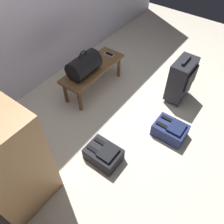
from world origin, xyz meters
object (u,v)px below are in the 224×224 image
(suitcase_upright_charcoal, at_px, (181,79))
(backpack_navy, at_px, (170,130))
(bench, at_px, (93,71))
(duffel_bag_black, at_px, (84,65))
(cell_phone, at_px, (109,54))
(backpack_dark, at_px, (104,154))
(side_cabinet, at_px, (10,167))

(suitcase_upright_charcoal, height_order, backpack_navy, suitcase_upright_charcoal)
(bench, xyz_separation_m, duffel_bag_black, (-0.16, 0.00, 0.19))
(cell_phone, relative_size, suitcase_upright_charcoal, 0.22)
(backpack_dark, xyz_separation_m, backpack_navy, (0.74, -0.44, 0.00))
(duffel_bag_black, height_order, backpack_navy, duffel_bag_black)
(bench, height_order, backpack_dark, bench)
(suitcase_upright_charcoal, bearing_deg, cell_phone, 99.40)
(cell_phone, distance_m, backpack_dark, 1.51)
(backpack_dark, bearing_deg, suitcase_upright_charcoal, -8.91)
(bench, xyz_separation_m, backpack_dark, (-0.85, -0.84, -0.23))
(bench, distance_m, backpack_navy, 1.31)
(duffel_bag_black, height_order, suitcase_upright_charcoal, duffel_bag_black)
(suitcase_upright_charcoal, xyz_separation_m, backpack_dark, (-1.40, 0.22, -0.24))
(suitcase_upright_charcoal, bearing_deg, backpack_dark, 171.09)
(duffel_bag_black, distance_m, cell_phone, 0.55)
(duffel_bag_black, relative_size, backpack_navy, 1.16)
(backpack_dark, relative_size, side_cabinet, 0.35)
(cell_phone, bearing_deg, backpack_dark, -145.65)
(duffel_bag_black, xyz_separation_m, suitcase_upright_charcoal, (0.71, -1.06, -0.18))
(suitcase_upright_charcoal, relative_size, backpack_navy, 1.69)
(duffel_bag_black, bearing_deg, side_cabinet, -162.22)
(bench, height_order, suitcase_upright_charcoal, suitcase_upright_charcoal)
(suitcase_upright_charcoal, xyz_separation_m, side_cabinet, (-2.17, 0.59, 0.22))
(backpack_navy, bearing_deg, cell_phone, 69.22)
(backpack_navy, distance_m, side_cabinet, 1.78)
(bench, bearing_deg, cell_phone, -0.49)
(backpack_dark, height_order, side_cabinet, side_cabinet)
(bench, xyz_separation_m, side_cabinet, (-1.63, -0.47, 0.23))
(backpack_navy, bearing_deg, duffel_bag_black, 92.22)
(cell_phone, xyz_separation_m, backpack_navy, (-0.49, -1.28, -0.29))
(cell_phone, xyz_separation_m, backpack_dark, (-1.23, -0.84, -0.29))
(bench, height_order, backpack_navy, bench)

